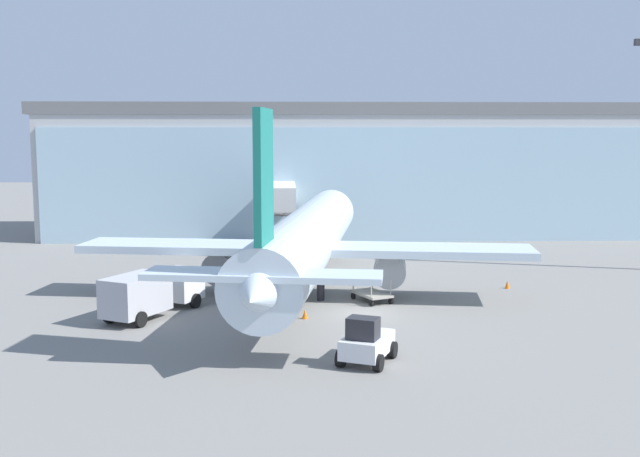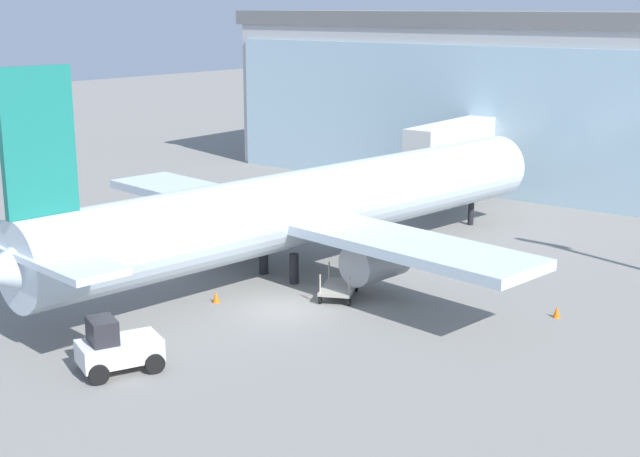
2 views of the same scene
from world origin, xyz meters
name	(u,v)px [view 1 (image 1 of 2)]	position (x,y,z in m)	size (l,w,h in m)	color
ground	(362,313)	(0.00, 0.00, 0.00)	(240.00, 240.00, 0.00)	gray
terminal_building	(347,169)	(0.01, 36.92, 6.88)	(64.08, 17.99, 13.75)	#B2B2B2
jet_bridge	(283,198)	(-6.20, 26.22, 4.70)	(3.00, 13.35, 6.08)	silver
airplane	(306,241)	(-3.48, 5.59, 3.58)	(29.80, 38.54, 11.85)	silver
catering_truck	(151,292)	(-12.44, -0.90, 1.47)	(5.11, 7.54, 2.65)	silver
baggage_cart	(372,294)	(0.79, 3.00, 0.50)	(2.73, 3.22, 1.50)	#9E998C
pushback_tug	(366,343)	(-0.23, -9.89, 0.97)	(3.11, 3.63, 2.30)	silver
safety_cone_nose	(305,314)	(-3.36, -1.49, 0.28)	(0.36, 0.36, 0.55)	orange
safety_cone_wingtip	(507,284)	(10.48, 7.25, 0.28)	(0.36, 0.36, 0.55)	orange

